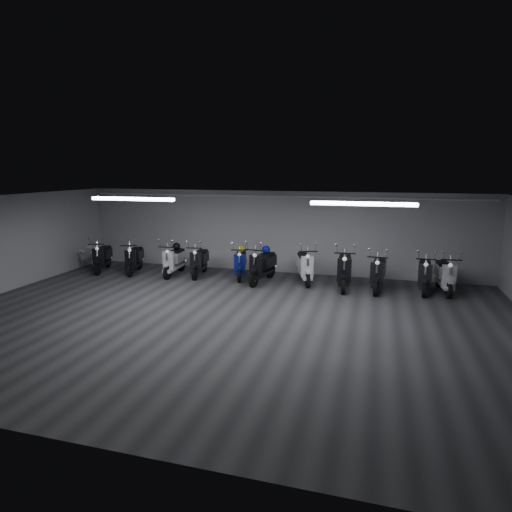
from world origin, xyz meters
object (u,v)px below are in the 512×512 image
(scooter_10, at_px, (445,270))
(scooter_2, at_px, (174,256))
(helmet_0, at_px, (266,250))
(scooter_0, at_px, (102,253))
(scooter_4, at_px, (241,259))
(helmet_1, at_px, (241,249))
(helmet_2, at_px, (177,246))
(scooter_8, at_px, (378,268))
(scooter_3, at_px, (199,257))
(scooter_7, at_px, (345,264))
(scooter_1, at_px, (134,254))
(scooter_6, at_px, (305,261))
(scooter_5, at_px, (262,260))
(scooter_9, at_px, (425,269))
(bicycle, at_px, (87,254))

(scooter_10, bearing_deg, scooter_2, 176.99)
(helmet_0, bearing_deg, scooter_0, -176.78)
(scooter_4, height_order, helmet_1, scooter_4)
(scooter_0, bearing_deg, helmet_2, -9.90)
(scooter_8, relative_size, helmet_0, 7.06)
(scooter_3, xyz_separation_m, scooter_7, (4.78, -0.19, 0.08))
(scooter_7, bearing_deg, scooter_10, 3.31)
(scooter_1, height_order, helmet_2, scooter_1)
(scooter_3, relative_size, scooter_6, 0.95)
(scooter_5, bearing_deg, scooter_4, 167.07)
(helmet_0, distance_m, helmet_2, 3.16)
(scooter_6, relative_size, scooter_10, 1.02)
(scooter_0, height_order, helmet_1, scooter_0)
(scooter_5, height_order, helmet_2, scooter_5)
(scooter_4, relative_size, scooter_9, 0.96)
(scooter_6, xyz_separation_m, scooter_7, (1.25, -0.32, 0.05))
(helmet_0, bearing_deg, scooter_10, 0.91)
(scooter_7, relative_size, scooter_8, 1.07)
(scooter_5, xyz_separation_m, helmet_1, (-0.89, 0.59, 0.21))
(scooter_7, distance_m, helmet_2, 5.66)
(scooter_7, bearing_deg, scooter_1, 177.08)
(scooter_9, bearing_deg, helmet_0, -175.21)
(scooter_5, bearing_deg, scooter_10, 13.73)
(scooter_5, distance_m, scooter_7, 2.54)
(scooter_3, xyz_separation_m, scooter_4, (1.40, 0.13, -0.01))
(scooter_10, height_order, helmet_0, scooter_10)
(helmet_0, height_order, helmet_2, helmet_0)
(helmet_2, bearing_deg, scooter_5, -6.15)
(scooter_9, xyz_separation_m, helmet_1, (-5.70, 0.32, 0.24))
(scooter_0, xyz_separation_m, scooter_2, (2.68, 0.15, 0.01))
(scooter_2, relative_size, helmet_0, 6.76)
(scooter_4, relative_size, helmet_1, 7.46)
(scooter_3, relative_size, scooter_8, 0.95)
(scooter_9, xyz_separation_m, helmet_0, (-4.76, -0.01, 0.34))
(scooter_7, distance_m, bicycle, 8.99)
(scooter_1, distance_m, scooter_6, 5.86)
(scooter_1, bearing_deg, helmet_0, -12.90)
(scooter_3, xyz_separation_m, scooter_8, (5.75, -0.19, 0.04))
(scooter_6, relative_size, bicycle, 1.08)
(helmet_2, bearing_deg, scooter_6, 0.17)
(bicycle, height_order, helmet_2, bicycle)
(scooter_5, distance_m, helmet_1, 1.09)
(scooter_10, height_order, helmet_1, scooter_10)
(scooter_3, height_order, helmet_2, scooter_3)
(scooter_3, distance_m, scooter_9, 7.05)
(scooter_4, xyz_separation_m, scooter_7, (3.37, -0.32, 0.09))
(scooter_0, bearing_deg, scooter_10, -16.35)
(scooter_2, distance_m, scooter_8, 6.61)
(scooter_2, distance_m, scooter_3, 0.87)
(scooter_4, height_order, bicycle, scooter_4)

